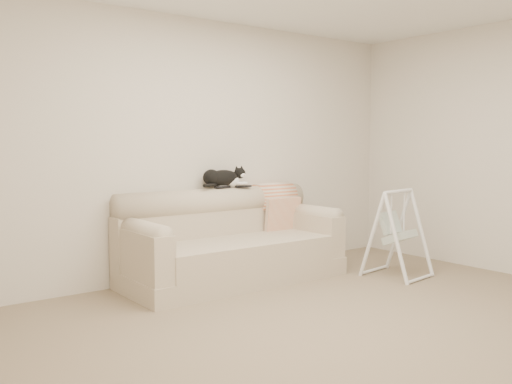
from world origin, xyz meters
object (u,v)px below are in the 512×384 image
Objects in this scene: remote_a at (223,187)px; tuxedo_cat at (223,178)px; remote_b at (243,186)px; baby_swing at (397,233)px; sofa at (230,245)px.

tuxedo_cat is at bearing 40.28° from remote_a.
baby_swing is at bearing -43.70° from remote_b.
tuxedo_cat is at bearing 166.84° from remote_b.
sofa is at bearing -107.80° from remote_a.
remote_a reaches higher than baby_swing.
remote_b reaches higher than sofa.
remote_a is (0.07, 0.23, 0.56)m from sofa.
tuxedo_cat reaches higher than remote_b.
tuxedo_cat is (-0.22, 0.05, 0.09)m from remote_b.
remote_b is 0.20× the size of baby_swing.
sofa is 1.70m from baby_swing.
sofa is 0.70m from tuxedo_cat.
remote_a is 1.05× the size of remote_b.
remote_a is 0.10m from tuxedo_cat.
remote_b is at bearing -13.16° from tuxedo_cat.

